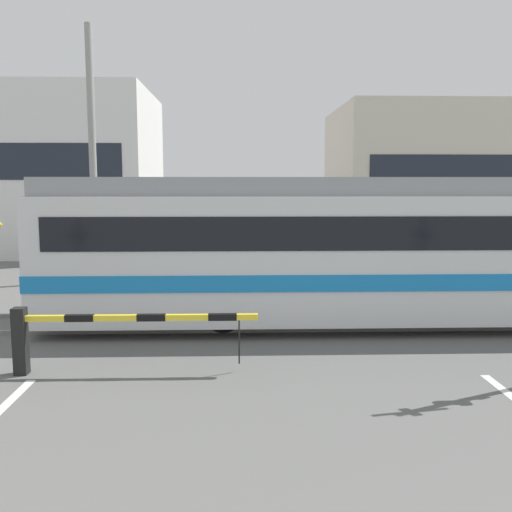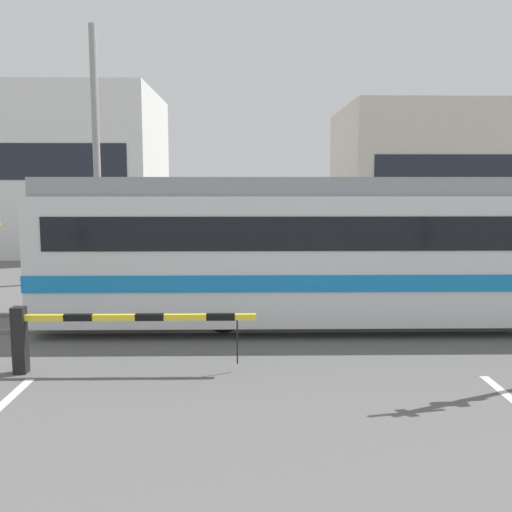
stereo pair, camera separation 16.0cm
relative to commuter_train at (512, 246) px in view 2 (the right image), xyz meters
name	(u,v)px [view 2 (the right image)]	position (x,y,z in m)	size (l,w,h in m)	color
rail_track_near	(256,330)	(-5.44, -0.72, -1.62)	(50.00, 0.10, 0.08)	gray
rail_track_far	(255,314)	(-5.44, 0.72, -1.62)	(50.00, 0.10, 0.08)	gray
commuter_train	(512,246)	(0.00, 0.00, 0.00)	(19.64, 2.79, 3.09)	silver
crossing_barrier_near	(83,328)	(-8.19, -3.12, -0.94)	(3.81, 0.20, 1.06)	black
crossing_barrier_far	(356,268)	(-2.68, 3.11, -0.94)	(3.81, 0.20, 1.06)	black
building_left_of_street	(71,173)	(-13.36, 13.70, 1.78)	(7.67, 7.30, 6.87)	white
building_right_of_street	(430,180)	(2.62, 13.70, 1.47)	(7.94, 7.30, 6.25)	beige
utility_pole_streetside	(97,155)	(-10.12, 5.61, 2.15)	(0.22, 0.22, 7.62)	gray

